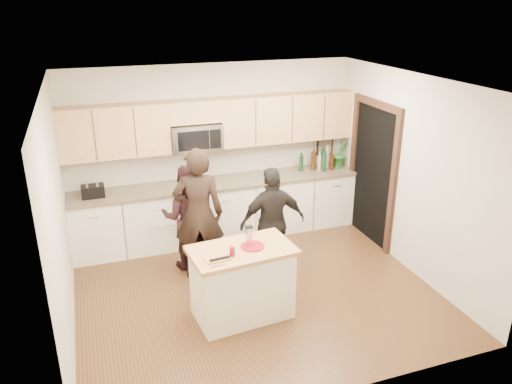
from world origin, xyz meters
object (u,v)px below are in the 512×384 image
object	(u,v)px
toaster	(93,191)
woman_right	(273,222)
island	(242,282)
woman_center	(188,217)
woman_left	(199,214)

from	to	relation	value
toaster	woman_right	xyz separation A→B (m)	(2.24, -1.33, -0.25)
island	woman_center	distance (m)	1.46
island	woman_left	world-z (taller)	woman_left
island	woman_left	bearing A→B (deg)	98.03
woman_left	woman_center	bearing A→B (deg)	-59.64
island	woman_left	size ratio (longest dim) A/B	0.69
toaster	island	bearing A→B (deg)	-54.15
toaster	woman_left	distance (m)	1.66
island	toaster	bearing A→B (deg)	120.76
island	woman_right	xyz separation A→B (m)	(0.69, 0.81, 0.32)
woman_left	woman_right	bearing A→B (deg)	177.14
woman_left	island	bearing A→B (deg)	116.67
toaster	woman_center	world-z (taller)	woman_center
toaster	woman_left	world-z (taller)	woman_left
toaster	woman_right	bearing A→B (deg)	-30.64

